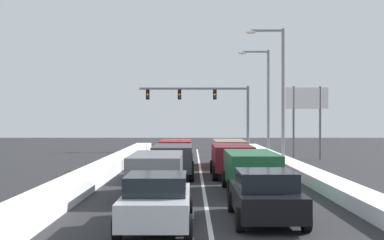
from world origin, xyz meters
name	(u,v)px	position (x,y,z in m)	size (l,w,h in m)	color
ground_plane	(202,182)	(0.00, 17.14, 0.00)	(120.00, 120.00, 0.00)	#28282B
lane_stripe_between_right_lane_and_center_lane	(200,173)	(0.00, 21.43, 0.00)	(0.14, 47.14, 0.01)	silver
snow_bank_right_shoulder	(295,168)	(5.30, 21.43, 0.27)	(1.21, 47.14, 0.54)	white
snow_bank_left_shoulder	(106,168)	(-5.30, 21.43, 0.31)	(1.43, 47.14, 0.62)	white
sedan_black_right_lane_nearest	(265,195)	(1.68, 7.41, 0.76)	(2.00, 4.50, 1.51)	black
suv_green_right_lane_second	(250,168)	(1.92, 13.42, 1.02)	(2.16, 4.90, 1.67)	#1E5633
suv_maroon_right_lane_third	(231,158)	(1.59, 19.46, 1.02)	(2.16, 4.90, 1.67)	maroon
suv_tan_right_lane_fourth	(229,150)	(1.91, 25.80, 1.02)	(2.16, 4.90, 1.67)	#937F60
sedan_silver_center_lane_nearest	(156,200)	(-1.48, 6.43, 0.76)	(2.00, 4.50, 1.51)	#B7BABF
suv_gray_center_lane_second	(156,171)	(-1.88, 12.42, 1.02)	(2.16, 4.90, 1.67)	slate
suv_charcoal_center_lane_third	(172,158)	(-1.48, 19.04, 1.02)	(2.16, 4.90, 1.67)	#38383D
suv_red_center_lane_fourth	(175,150)	(-1.54, 25.74, 1.02)	(2.16, 4.90, 1.67)	maroon
traffic_light_gantry	(209,101)	(1.18, 42.84, 4.72)	(10.60, 0.47, 6.20)	slate
street_lamp_right_near	(278,84)	(5.38, 27.86, 5.43)	(2.66, 0.36, 9.20)	gray
street_lamp_right_mid	(264,93)	(5.60, 36.43, 5.24)	(2.66, 0.36, 8.84)	gray
roadside_sign_right	(306,106)	(8.15, 31.66, 4.02)	(3.20, 0.16, 5.50)	#59595B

